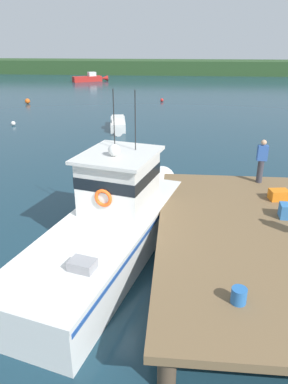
{
  "coord_description": "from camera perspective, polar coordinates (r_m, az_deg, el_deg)",
  "views": [
    {
      "loc": [
        2.22,
        -9.0,
        6.18
      ],
      "look_at": [
        1.2,
        2.11,
        1.4
      ],
      "focal_mm": 33.74,
      "sensor_mm": 36.0,
      "label": 1
    }
  ],
  "objects": [
    {
      "name": "ground_plane",
      "position": [
        11.14,
        -7.28,
        -10.7
      ],
      "size": [
        200.0,
        200.0,
        0.0
      ],
      "primitive_type": "plane",
      "color": "#193847"
    },
    {
      "name": "dock",
      "position": [
        10.67,
        18.68,
        -6.77
      ],
      "size": [
        6.0,
        9.0,
        1.2
      ],
      "color": "#4C3D2D",
      "rests_on": "ground"
    },
    {
      "name": "main_fishing_boat",
      "position": [
        11.11,
        -5.09,
        -4.65
      ],
      "size": [
        4.52,
        9.94,
        4.8
      ],
      "color": "white",
      "rests_on": "ground"
    },
    {
      "name": "crate_stack_mid_dock",
      "position": [
        12.8,
        20.54,
        -0.42
      ],
      "size": [
        0.66,
        0.53,
        0.34
      ],
      "primitive_type": "cube",
      "rotation": [
        0.0,
        0.0,
        0.16
      ],
      "color": "orange",
      "rests_on": "dock"
    },
    {
      "name": "bait_bucket",
      "position": [
        7.84,
        14.76,
        -15.56
      ],
      "size": [
        0.32,
        0.32,
        0.34
      ],
      "primitive_type": "cylinder",
      "color": "#2866B2",
      "rests_on": "dock"
    },
    {
      "name": "deckhand_further_back",
      "position": [
        13.9,
        18.08,
        4.78
      ],
      "size": [
        0.36,
        0.22,
        1.63
      ],
      "color": "#383842",
      "rests_on": "dock"
    },
    {
      "name": "moored_boat_outer_mooring",
      "position": [
        58.63,
        -8.59,
        17.35
      ],
      "size": [
        5.25,
        3.69,
        1.39
      ],
      "color": "red",
      "rests_on": "ground"
    },
    {
      "name": "moored_boat_off_the_point",
      "position": [
        26.88,
        -4.14,
        10.63
      ],
      "size": [
        1.59,
        4.23,
        1.06
      ],
      "color": "silver",
      "rests_on": "ground"
    },
    {
      "name": "mooring_buoy_channel_marker",
      "position": [
        29.79,
        -19.97,
        10.17
      ],
      "size": [
        0.33,
        0.33,
        0.33
      ],
      "primitive_type": "sphere",
      "color": "silver",
      "rests_on": "ground"
    },
    {
      "name": "mooring_buoy_outer",
      "position": [
        39.18,
        2.85,
        14.32
      ],
      "size": [
        0.33,
        0.33,
        0.33
      ],
      "primitive_type": "sphere",
      "color": "red",
      "rests_on": "ground"
    },
    {
      "name": "mooring_buoy_inshore",
      "position": [
        39.68,
        -17.94,
        13.51
      ],
      "size": [
        0.51,
        0.51,
        0.51
      ],
      "primitive_type": "sphere",
      "color": "#EA5B19",
      "rests_on": "ground"
    },
    {
      "name": "far_shoreline",
      "position": [
        71.21,
        3.66,
        19.12
      ],
      "size": [
        120.0,
        8.0,
        2.4
      ],
      "primitive_type": "cube",
      "color": "#284723",
      "rests_on": "ground"
    }
  ]
}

